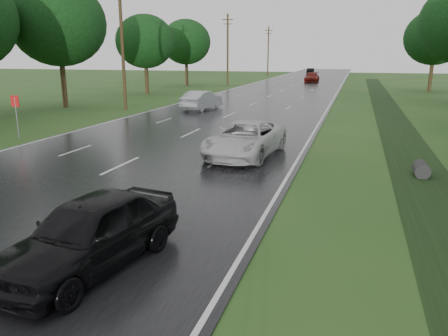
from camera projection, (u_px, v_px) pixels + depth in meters
road at (278, 93)px, 52.01m from camera, size 14.00×180.00×0.04m
edge_stripe_east at (336, 94)px, 50.13m from camera, size 0.12×180.00×0.01m
edge_stripe_west at (224, 91)px, 53.89m from camera, size 0.12×180.00×0.01m
center_line at (278, 92)px, 52.01m from camera, size 0.12×180.00×0.01m
drainage_ditch at (400, 135)px, 24.44m from camera, size 2.20×120.00×0.56m
road_sign at (16, 108)px, 23.39m from camera, size 0.50×0.06×2.30m
utility_pole_mid at (122, 44)px, 34.74m from camera, size 1.60×0.26×10.00m
utility_pole_far at (228, 49)px, 62.54m from camera, size 1.60×0.26×10.00m
utility_pole_distant at (268, 51)px, 90.34m from camera, size 1.60×0.26×10.00m
tree_east_f at (435, 38)px, 52.02m from camera, size 7.20×7.20×9.62m
tree_west_c at (58, 23)px, 35.92m from camera, size 7.80×7.80×10.43m
tree_west_d at (145, 42)px, 48.95m from camera, size 6.60×6.60×8.80m
tree_west_f at (186, 42)px, 62.01m from camera, size 7.00×7.00×9.29m
white_pickup at (245, 139)px, 19.25m from camera, size 3.07×5.71×1.52m
dark_sedan at (90, 232)px, 9.11m from camera, size 2.57×4.80×1.55m
silver_sedan at (202, 100)px, 35.60m from camera, size 2.29×4.86×1.54m
far_car_red at (312, 77)px, 71.04m from camera, size 2.25×5.37×1.55m
far_car_dark at (311, 72)px, 95.48m from camera, size 1.81×4.56×1.48m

